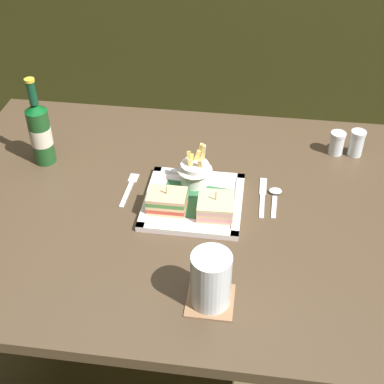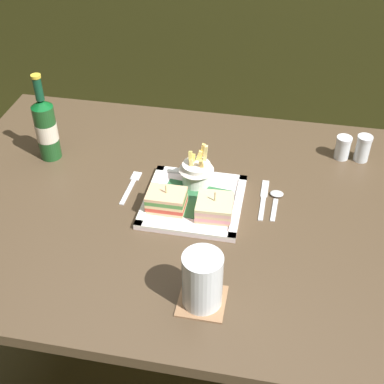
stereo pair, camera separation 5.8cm
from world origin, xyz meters
name	(u,v)px [view 1 (the left image)]	position (x,y,z in m)	size (l,w,h in m)	color
ground_plane	(191,373)	(0.00, 0.00, 0.00)	(6.00, 6.00, 0.00)	brown
dining_table	(191,238)	(0.00, 0.00, 0.65)	(1.36, 0.94, 0.77)	#4B3A28
square_plate	(193,202)	(0.01, 0.01, 0.77)	(0.25, 0.25, 0.02)	white
sandwich_half_left	(167,201)	(-0.05, -0.04, 0.80)	(0.10, 0.07, 0.07)	beige
sandwich_half_right	(216,206)	(0.07, -0.04, 0.80)	(0.09, 0.09, 0.07)	#E3B184
fries_cup	(195,170)	(0.00, 0.08, 0.82)	(0.09, 0.09, 0.11)	white
beer_bottle	(40,132)	(-0.44, 0.14, 0.86)	(0.06, 0.06, 0.26)	#1B4B1F
drink_coaster	(210,300)	(0.08, -0.31, 0.77)	(0.10, 0.10, 0.00)	#9A6E4B
water_glass	(211,282)	(0.08, -0.31, 0.82)	(0.08, 0.08, 0.13)	silver
fork	(129,188)	(-0.17, 0.05, 0.77)	(0.03, 0.14, 0.00)	silver
knife	(263,195)	(0.18, 0.06, 0.77)	(0.02, 0.16, 0.00)	silver
spoon	(275,195)	(0.21, 0.06, 0.77)	(0.03, 0.12, 0.01)	silver
salt_shaker	(336,144)	(0.38, 0.29, 0.80)	(0.04, 0.04, 0.07)	silver
pepper_shaker	(356,144)	(0.44, 0.29, 0.80)	(0.04, 0.04, 0.08)	silver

